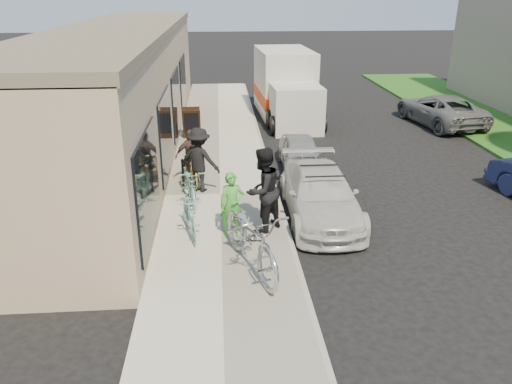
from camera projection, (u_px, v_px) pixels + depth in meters
name	position (u px, v px, depth m)	size (l,w,h in m)	color
ground	(311.00, 248.00, 11.13)	(120.00, 120.00, 0.00)	black
sidewalk	(220.00, 196.00, 13.73)	(3.00, 34.00, 0.15)	beige
curb	(276.00, 195.00, 13.84)	(0.12, 34.00, 0.13)	#A19993
storefront	(124.00, 89.00, 17.33)	(3.60, 20.00, 4.22)	tan
bike_rack	(186.00, 175.00, 13.47)	(0.28, 0.62, 0.93)	black
sandwich_board	(191.00, 123.00, 18.61)	(0.71, 0.72, 1.10)	black
sedan_white	(320.00, 194.00, 12.46)	(1.77, 4.24, 1.26)	silver
sedan_silver	(301.00, 154.00, 15.70)	(1.27, 3.15, 1.07)	#A3A4A8
moving_truck	(286.00, 89.00, 21.88)	(2.47, 5.99, 2.90)	beige
far_car_gray	(440.00, 110.00, 20.97)	(2.13, 4.62, 1.28)	#5D6062
tandem_bike	(251.00, 238.00, 9.80)	(0.91, 2.62, 1.37)	#B0B0B2
woman_rider	(232.00, 205.00, 11.13)	(0.55, 0.36, 1.50)	green
man_standing	(263.00, 190.00, 11.28)	(0.97, 0.75, 1.99)	black
cruiser_bike_a	(189.00, 214.00, 11.25)	(0.47, 1.66, 1.00)	#80BFAF
cruiser_bike_b	(191.00, 185.00, 12.95)	(0.66, 1.89, 0.99)	#80BFAF
cruiser_bike_c	(191.00, 165.00, 14.26)	(0.50, 1.76, 1.06)	yellow
bystander_a	(199.00, 160.00, 13.57)	(1.16, 0.66, 1.79)	black
bystander_b	(191.00, 156.00, 14.27)	(0.91, 0.38, 1.56)	brown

